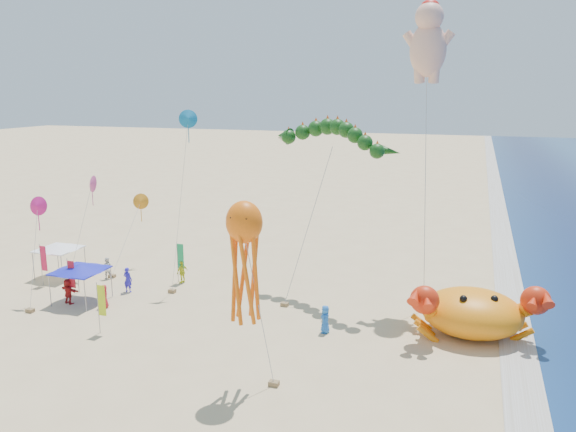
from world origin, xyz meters
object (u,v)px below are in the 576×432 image
at_px(cherub_kite, 428,40).
at_px(octopus_kite, 245,253).
at_px(canopy_white, 58,247).
at_px(crab_inflatable, 472,311).
at_px(canopy_blue, 80,268).
at_px(dragon_kite, 331,140).

relative_size(cherub_kite, octopus_kite, 2.14).
bearing_deg(canopy_white, crab_inflatable, -2.06).
bearing_deg(crab_inflatable, canopy_white, 177.94).
bearing_deg(canopy_blue, canopy_white, 142.78).
distance_m(dragon_kite, canopy_blue, 19.18).
bearing_deg(octopus_kite, canopy_white, 152.25).
relative_size(octopus_kite, canopy_blue, 2.75).
bearing_deg(canopy_blue, dragon_kite, 24.24).
bearing_deg(dragon_kite, cherub_kite, 12.92).
xyz_separation_m(cherub_kite, canopy_blue, (-21.68, -8.43, -14.98)).
bearing_deg(crab_inflatable, cherub_kite, 124.26).
xyz_separation_m(dragon_kite, canopy_blue, (-15.67, -7.06, -8.52)).
distance_m(crab_inflatable, dragon_kite, 14.30).
relative_size(canopy_blue, canopy_white, 1.06).
distance_m(octopus_kite, canopy_blue, 17.15).
relative_size(crab_inflatable, canopy_blue, 2.34).
height_order(dragon_kite, canopy_white, dragon_kite).
xyz_separation_m(crab_inflatable, cherub_kite, (-3.86, 5.66, 15.89)).
bearing_deg(crab_inflatable, octopus_kite, -137.45).
height_order(octopus_kite, canopy_blue, octopus_kite).
relative_size(cherub_kite, canopy_white, 6.23).
xyz_separation_m(canopy_blue, canopy_white, (-5.10, 3.87, -0.00)).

